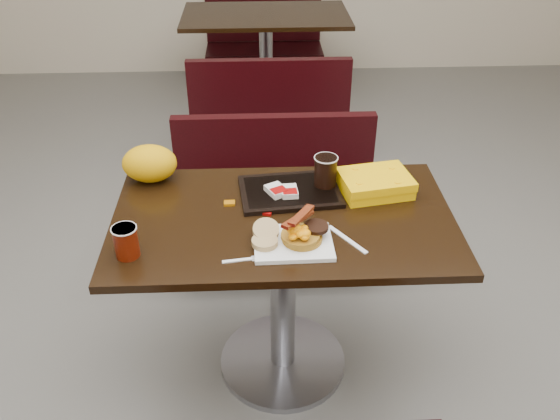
{
  "coord_description": "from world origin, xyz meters",
  "views": [
    {
      "loc": [
        -0.09,
        -1.7,
        1.91
      ],
      "look_at": [
        -0.01,
        -0.07,
        0.82
      ],
      "focal_mm": 37.6,
      "sensor_mm": 36.0,
      "label": 1
    }
  ],
  "objects_px": {
    "hashbrown_sleeve_left": "(276,190)",
    "hashbrown_sleeve_right": "(289,191)",
    "fork": "(237,260)",
    "tray": "(290,192)",
    "bench_near_n": "(276,202)",
    "bench_far_n": "(264,38)",
    "bench_far_s": "(269,103)",
    "knife": "(347,239)",
    "paper_bag": "(150,163)",
    "coffee_cup_near": "(126,242)",
    "pancake_stack": "(302,236)",
    "coffee_cup_far": "(325,171)",
    "clamshell": "(375,183)",
    "table_near": "(283,296)",
    "platter": "(293,243)",
    "table_far": "(266,64)"
  },
  "relations": [
    {
      "from": "fork",
      "to": "paper_bag",
      "type": "relative_size",
      "value": 0.63
    },
    {
      "from": "platter",
      "to": "knife",
      "type": "height_order",
      "value": "platter"
    },
    {
      "from": "platter",
      "to": "hashbrown_sleeve_left",
      "type": "bearing_deg",
      "value": 97.32
    },
    {
      "from": "clamshell",
      "to": "paper_bag",
      "type": "bearing_deg",
      "value": 161.43
    },
    {
      "from": "bench_far_n",
      "to": "paper_bag",
      "type": "distance_m",
      "value": 3.1
    },
    {
      "from": "clamshell",
      "to": "bench_far_n",
      "type": "bearing_deg",
      "value": 86.06
    },
    {
      "from": "coffee_cup_near",
      "to": "knife",
      "type": "relative_size",
      "value": 0.57
    },
    {
      "from": "table_near",
      "to": "bench_far_n",
      "type": "distance_m",
      "value": 3.3
    },
    {
      "from": "coffee_cup_near",
      "to": "hashbrown_sleeve_left",
      "type": "distance_m",
      "value": 0.59
    },
    {
      "from": "bench_far_n",
      "to": "clamshell",
      "type": "xyz_separation_m",
      "value": [
        0.35,
        -3.15,
        0.42
      ]
    },
    {
      "from": "bench_far_n",
      "to": "coffee_cup_near",
      "type": "bearing_deg",
      "value": -98.23
    },
    {
      "from": "bench_far_s",
      "to": "paper_bag",
      "type": "bearing_deg",
      "value": -106.97
    },
    {
      "from": "bench_far_n",
      "to": "bench_far_s",
      "type": "bearing_deg",
      "value": -90.0
    },
    {
      "from": "knife",
      "to": "hashbrown_sleeve_right",
      "type": "bearing_deg",
      "value": 179.58
    },
    {
      "from": "table_near",
      "to": "pancake_stack",
      "type": "bearing_deg",
      "value": -71.67
    },
    {
      "from": "pancake_stack",
      "to": "fork",
      "type": "distance_m",
      "value": 0.23
    },
    {
      "from": "bench_near_n",
      "to": "hashbrown_sleeve_right",
      "type": "height_order",
      "value": "hashbrown_sleeve_right"
    },
    {
      "from": "fork",
      "to": "tray",
      "type": "height_order",
      "value": "tray"
    },
    {
      "from": "coffee_cup_far",
      "to": "clamshell",
      "type": "distance_m",
      "value": 0.19
    },
    {
      "from": "bench_near_n",
      "to": "hashbrown_sleeve_right",
      "type": "xyz_separation_m",
      "value": [
        0.03,
        -0.58,
        0.42
      ]
    },
    {
      "from": "pancake_stack",
      "to": "hashbrown_sleeve_left",
      "type": "height_order",
      "value": "pancake_stack"
    },
    {
      "from": "coffee_cup_far",
      "to": "bench_far_n",
      "type": "bearing_deg",
      "value": 93.04
    },
    {
      "from": "hashbrown_sleeve_right",
      "to": "paper_bag",
      "type": "bearing_deg",
      "value": 159.9
    },
    {
      "from": "platter",
      "to": "hashbrown_sleeve_right",
      "type": "relative_size",
      "value": 3.23
    },
    {
      "from": "table_near",
      "to": "bench_near_n",
      "type": "distance_m",
      "value": 0.7
    },
    {
      "from": "pancake_stack",
      "to": "fork",
      "type": "height_order",
      "value": "pancake_stack"
    },
    {
      "from": "table_near",
      "to": "fork",
      "type": "relative_size",
      "value": 9.2
    },
    {
      "from": "table_near",
      "to": "clamshell",
      "type": "bearing_deg",
      "value": 23.25
    },
    {
      "from": "bench_far_s",
      "to": "paper_bag",
      "type": "xyz_separation_m",
      "value": [
        -0.5,
        -1.63,
        0.46
      ]
    },
    {
      "from": "table_near",
      "to": "bench_far_s",
      "type": "distance_m",
      "value": 1.9
    },
    {
      "from": "pancake_stack",
      "to": "paper_bag",
      "type": "xyz_separation_m",
      "value": [
        -0.55,
        0.44,
        0.04
      ]
    },
    {
      "from": "knife",
      "to": "paper_bag",
      "type": "height_order",
      "value": "paper_bag"
    },
    {
      "from": "fork",
      "to": "coffee_cup_near",
      "type": "bearing_deg",
      "value": 164.66
    },
    {
      "from": "fork",
      "to": "hashbrown_sleeve_left",
      "type": "distance_m",
      "value": 0.4
    },
    {
      "from": "hashbrown_sleeve_left",
      "to": "hashbrown_sleeve_right",
      "type": "height_order",
      "value": "hashbrown_sleeve_left"
    },
    {
      "from": "table_far",
      "to": "bench_near_n",
      "type": "bearing_deg",
      "value": -90.0
    },
    {
      "from": "fork",
      "to": "bench_near_n",
      "type": "bearing_deg",
      "value": 72.42
    },
    {
      "from": "platter",
      "to": "hashbrown_sleeve_left",
      "type": "distance_m",
      "value": 0.3
    },
    {
      "from": "bench_near_n",
      "to": "hashbrown_sleeve_right",
      "type": "bearing_deg",
      "value": -87.21
    },
    {
      "from": "table_far",
      "to": "hashbrown_sleeve_right",
      "type": "distance_m",
      "value": 2.51
    },
    {
      "from": "clamshell",
      "to": "hashbrown_sleeve_right",
      "type": "bearing_deg",
      "value": 175.19
    },
    {
      "from": "table_far",
      "to": "fork",
      "type": "bearing_deg",
      "value": -93.19
    },
    {
      "from": "platter",
      "to": "pancake_stack",
      "type": "height_order",
      "value": "pancake_stack"
    },
    {
      "from": "table_near",
      "to": "platter",
      "type": "xyz_separation_m",
      "value": [
        0.02,
        -0.17,
        0.38
      ]
    },
    {
      "from": "pancake_stack",
      "to": "bench_near_n",
      "type": "bearing_deg",
      "value": 93.56
    },
    {
      "from": "platter",
      "to": "pancake_stack",
      "type": "relative_size",
      "value": 1.93
    },
    {
      "from": "pancake_stack",
      "to": "hashbrown_sleeve_right",
      "type": "xyz_separation_m",
      "value": [
        -0.03,
        0.28,
        -0.0
      ]
    },
    {
      "from": "tray",
      "to": "bench_near_n",
      "type": "bearing_deg",
      "value": 87.66
    },
    {
      "from": "coffee_cup_near",
      "to": "table_near",
      "type": "bearing_deg",
      "value": 21.55
    },
    {
      "from": "knife",
      "to": "clamshell",
      "type": "height_order",
      "value": "clamshell"
    }
  ]
}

